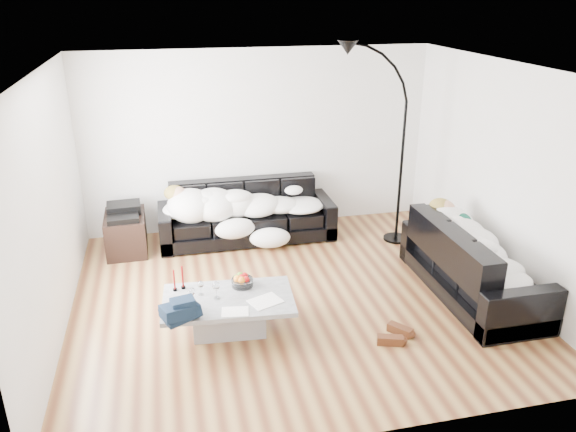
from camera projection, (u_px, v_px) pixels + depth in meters
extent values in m
plane|color=brown|center=(294.00, 297.00, 6.54)|extent=(5.00, 5.00, 0.00)
cube|color=silver|center=(258.00, 141.00, 8.09)|extent=(5.00, 0.02, 2.60)
cube|color=silver|center=(48.00, 211.00, 5.54)|extent=(0.02, 4.50, 2.60)
cube|color=silver|center=(502.00, 176.00, 6.57)|extent=(0.02, 4.50, 2.60)
plane|color=white|center=(295.00, 69.00, 5.57)|extent=(5.00, 5.00, 0.00)
cube|color=black|center=(247.00, 212.00, 7.94)|extent=(2.45, 0.85, 0.80)
cube|color=black|center=(473.00, 261.00, 6.47)|extent=(0.89, 2.07, 0.84)
ellipsoid|color=#0A4734|center=(445.00, 217.00, 6.93)|extent=(0.42, 0.38, 0.20)
cube|color=#939699|center=(229.00, 314.00, 5.83)|extent=(1.39, 0.88, 0.39)
cylinder|color=white|center=(242.00, 280.00, 5.97)|extent=(0.28, 0.28, 0.14)
cylinder|color=white|center=(201.00, 288.00, 5.79)|extent=(0.08, 0.08, 0.16)
cylinder|color=white|center=(192.00, 296.00, 5.64)|extent=(0.08, 0.08, 0.17)
cylinder|color=white|center=(216.00, 290.00, 5.72)|extent=(0.10, 0.10, 0.19)
cylinder|color=maroon|center=(174.00, 281.00, 5.85)|extent=(0.05, 0.05, 0.24)
cylinder|color=maroon|center=(183.00, 277.00, 5.89)|extent=(0.06, 0.06, 0.26)
cube|color=silver|center=(265.00, 301.00, 5.69)|extent=(0.38, 0.34, 0.01)
cube|color=silver|center=(235.00, 311.00, 5.51)|extent=(0.29, 0.22, 0.01)
cube|color=black|center=(126.00, 233.00, 7.61)|extent=(0.54, 0.77, 0.52)
cube|color=black|center=(124.00, 211.00, 7.48)|extent=(0.46, 0.36, 0.13)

